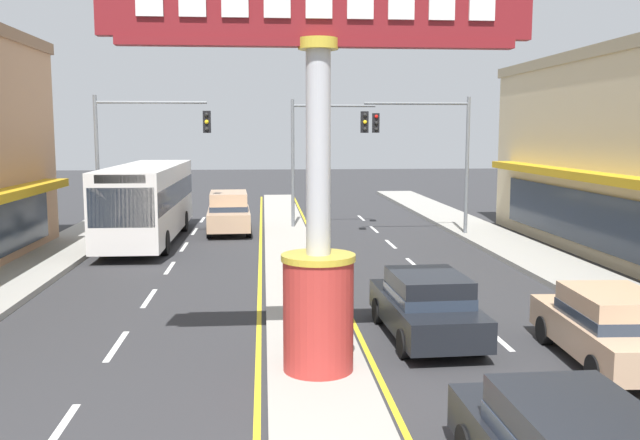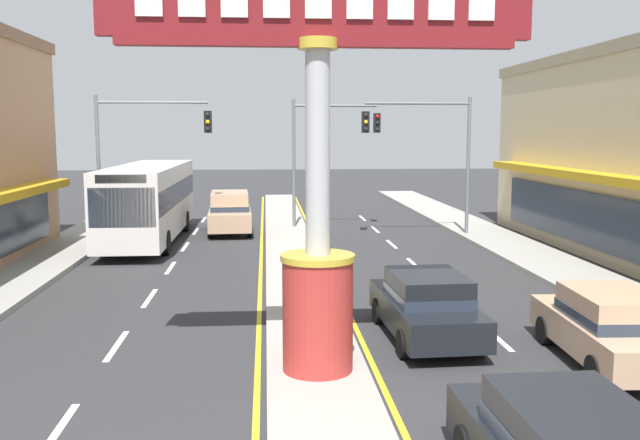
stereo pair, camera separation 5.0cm
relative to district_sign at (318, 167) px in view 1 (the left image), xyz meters
name	(u,v)px [view 1 (the left image)]	position (x,y,z in m)	size (l,w,h in m)	color
median_strip	(293,264)	(0.00, 11.06, -3.98)	(1.96, 52.00, 0.14)	#A39E93
sidewalk_left	(11,280)	(-8.90, 9.06, -3.96)	(2.63, 60.00, 0.18)	#9E9B93
sidewalk_right	(563,271)	(8.90, 9.06, -3.96)	(2.63, 60.00, 0.18)	#9E9B93
lane_markings	(295,274)	(0.00, 9.71, -4.04)	(8.70, 52.00, 0.01)	silver
district_sign	(318,167)	(0.00, 0.00, 0.00)	(7.87, 1.41, 7.83)	#B7332D
traffic_light_left_side	(139,142)	(-6.22, 16.95, 0.20)	(4.86, 0.46, 6.20)	slate
traffic_light_right_side	(429,142)	(6.22, 17.15, 0.20)	(4.86, 0.46, 6.20)	slate
traffic_light_median_far	(324,142)	(1.89, 20.18, 0.15)	(4.20, 0.46, 6.20)	slate
suv_near_right_lane	(229,212)	(-2.64, 19.27, -3.06)	(2.13, 4.68, 1.90)	tan
sedan_far_right_lane	(426,305)	(2.63, 2.24, -3.26)	(1.96, 4.36, 1.53)	black
bus_near_left_lane	(148,198)	(-5.93, 17.05, -2.18)	(2.61, 11.21, 3.26)	silver
sedan_far_left_oncoming	(610,326)	(5.93, 0.23, -3.26)	(2.00, 4.38, 1.53)	tan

